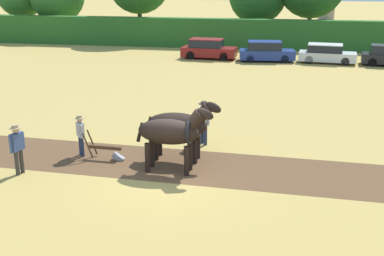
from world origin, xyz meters
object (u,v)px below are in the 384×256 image
at_px(draft_horse_lead_right, 180,125).
at_px(parked_car_far_left, 208,49).
at_px(farmer_onlooker_left, 17,145).
at_px(farmer_beside_team, 204,119).
at_px(parked_car_left, 266,52).
at_px(draft_horse_lead_left, 172,132).
at_px(farmer_at_plow, 80,133).
at_px(plow, 108,151).
at_px(parked_car_center_left, 327,54).

distance_m(draft_horse_lead_right, parked_car_far_left, 22.61).
bearing_deg(farmer_onlooker_left, farmer_beside_team, 48.85).
bearing_deg(farmer_onlooker_left, parked_car_left, 85.87).
bearing_deg(parked_car_far_left, draft_horse_lead_left, -80.64).
bearing_deg(farmer_at_plow, plow, -47.30).
relative_size(plow, farmer_at_plow, 0.97).
height_order(farmer_beside_team, parked_car_far_left, farmer_beside_team).
bearing_deg(farmer_at_plow, draft_horse_lead_left, -51.06).
height_order(draft_horse_lead_left, parked_car_left, draft_horse_lead_left).
xyz_separation_m(parked_car_far_left, parked_car_left, (4.68, -0.43, -0.02)).
bearing_deg(draft_horse_lead_left, parked_car_left, 86.24).
bearing_deg(draft_horse_lead_left, parked_car_far_left, 97.64).
relative_size(farmer_onlooker_left, parked_car_left, 0.40).
relative_size(draft_horse_lead_left, parked_car_center_left, 0.63).
distance_m(farmer_at_plow, parked_car_far_left, 22.82).
height_order(draft_horse_lead_left, farmer_beside_team, draft_horse_lead_left).
xyz_separation_m(draft_horse_lead_left, farmer_onlooker_left, (-5.06, -1.21, -0.38)).
height_order(draft_horse_lead_left, parked_car_far_left, draft_horse_lead_left).
xyz_separation_m(farmer_beside_team, farmer_onlooker_left, (-5.68, -4.17, -0.02)).
height_order(plow, parked_car_far_left, parked_car_far_left).
relative_size(draft_horse_lead_right, parked_car_far_left, 0.65).
relative_size(draft_horse_lead_left, farmer_beside_team, 1.56).
distance_m(farmer_beside_team, parked_car_center_left, 21.24).
bearing_deg(draft_horse_lead_right, farmer_at_plow, -173.34).
distance_m(draft_horse_lead_left, parked_car_center_left, 24.27).
bearing_deg(parked_car_center_left, farmer_at_plow, -109.73).
bearing_deg(farmer_at_plow, draft_horse_lead_right, -33.55).
bearing_deg(farmer_onlooker_left, plow, 49.31).
bearing_deg(parked_car_left, parked_car_far_left, 167.97).
xyz_separation_m(farmer_beside_team, parked_car_center_left, (6.24, 20.30, -0.35)).
bearing_deg(farmer_onlooker_left, draft_horse_lead_left, 25.97).
height_order(parked_car_far_left, parked_car_left, parked_car_far_left).
bearing_deg(farmer_at_plow, parked_car_far_left, 48.42).
bearing_deg(parked_car_center_left, parked_car_left, -173.46).
height_order(farmer_onlooker_left, parked_car_far_left, farmer_onlooker_left).
bearing_deg(draft_horse_lead_right, parked_car_center_left, 74.62).
xyz_separation_m(plow, parked_car_far_left, (0.14, 22.96, 0.45)).
relative_size(plow, farmer_beside_team, 0.86).
bearing_deg(parked_car_far_left, parked_car_left, -1.83).
distance_m(farmer_beside_team, farmer_onlooker_left, 7.05).
distance_m(draft_horse_lead_right, parked_car_left, 22.15).
xyz_separation_m(draft_horse_lead_left, farmer_beside_team, (0.62, 2.97, -0.36)).
bearing_deg(plow, farmer_beside_team, 37.71).
relative_size(farmer_beside_team, parked_car_left, 0.40).
bearing_deg(parked_car_far_left, parked_car_center_left, 1.36).
bearing_deg(plow, farmer_at_plow, 172.91).
height_order(plow, farmer_onlooker_left, farmer_onlooker_left).
height_order(farmer_at_plow, farmer_beside_team, farmer_beside_team).
relative_size(farmer_at_plow, parked_car_center_left, 0.36).
bearing_deg(farmer_beside_team, parked_car_far_left, 52.59).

